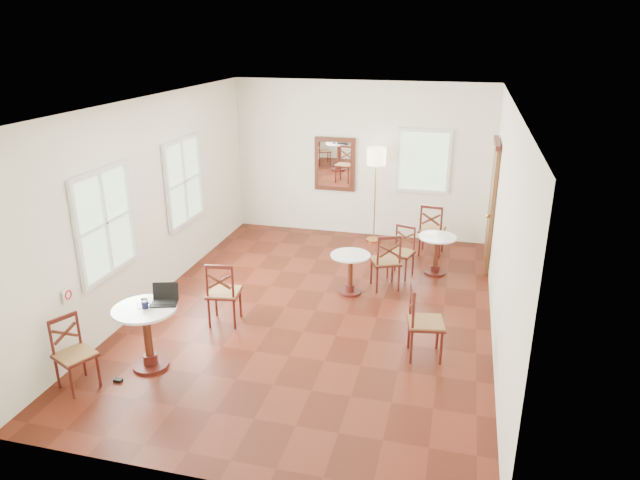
{
  "coord_description": "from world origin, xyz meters",
  "views": [
    {
      "loc": [
        1.92,
        -7.3,
        3.9
      ],
      "look_at": [
        0.0,
        0.3,
        1.0
      ],
      "focal_mm": 32.24,
      "sensor_mm": 36.0,
      "label": 1
    }
  ],
  "objects_px": {
    "cafe_table_mid": "(350,269)",
    "water_glass": "(139,306)",
    "chair_back_a": "(432,229)",
    "floor_lamp": "(376,163)",
    "power_adapter": "(118,380)",
    "chair_near_b": "(74,354)",
    "chair_mid_a": "(386,261)",
    "cafe_table_back": "(436,251)",
    "chair_mid_b": "(424,322)",
    "cafe_table_near": "(147,331)",
    "laptop": "(165,298)",
    "chair_near_a": "(223,293)",
    "mouse": "(144,299)",
    "navy_mug": "(145,305)",
    "chair_back_b": "(402,252)"
  },
  "relations": [
    {
      "from": "chair_near_a",
      "to": "navy_mug",
      "type": "height_order",
      "value": "chair_near_a"
    },
    {
      "from": "cafe_table_back",
      "to": "water_glass",
      "type": "relative_size",
      "value": 7.13
    },
    {
      "from": "chair_mid_a",
      "to": "chair_back_a",
      "type": "relative_size",
      "value": 0.97
    },
    {
      "from": "chair_mid_a",
      "to": "power_adapter",
      "type": "height_order",
      "value": "chair_mid_a"
    },
    {
      "from": "chair_near_a",
      "to": "mouse",
      "type": "height_order",
      "value": "chair_near_a"
    },
    {
      "from": "chair_near_b",
      "to": "chair_mid_a",
      "type": "xyz_separation_m",
      "value": [
        3.07,
        3.52,
        0.04
      ]
    },
    {
      "from": "chair_mid_b",
      "to": "water_glass",
      "type": "height_order",
      "value": "chair_mid_b"
    },
    {
      "from": "water_glass",
      "to": "power_adapter",
      "type": "height_order",
      "value": "water_glass"
    },
    {
      "from": "chair_back_a",
      "to": "navy_mug",
      "type": "height_order",
      "value": "chair_back_a"
    },
    {
      "from": "laptop",
      "to": "mouse",
      "type": "bearing_deg",
      "value": 169.19
    },
    {
      "from": "chair_mid_b",
      "to": "navy_mug",
      "type": "bearing_deg",
      "value": 98.27
    },
    {
      "from": "chair_mid_a",
      "to": "chair_back_b",
      "type": "xyz_separation_m",
      "value": [
        0.18,
        0.57,
        -0.04
      ]
    },
    {
      "from": "chair_mid_a",
      "to": "power_adapter",
      "type": "bearing_deg",
      "value": 27.45
    },
    {
      "from": "cafe_table_near",
      "to": "chair_mid_b",
      "type": "xyz_separation_m",
      "value": [
        3.2,
        1.06,
        -0.02
      ]
    },
    {
      "from": "power_adapter",
      "to": "mouse",
      "type": "bearing_deg",
      "value": 79.41
    },
    {
      "from": "chair_near_b",
      "to": "chair_back_a",
      "type": "relative_size",
      "value": 0.89
    },
    {
      "from": "laptop",
      "to": "water_glass",
      "type": "relative_size",
      "value": 3.94
    },
    {
      "from": "cafe_table_mid",
      "to": "cafe_table_near",
      "type": "bearing_deg",
      "value": -126.43
    },
    {
      "from": "cafe_table_back",
      "to": "chair_back_b",
      "type": "relative_size",
      "value": 0.79
    },
    {
      "from": "chair_near_b",
      "to": "laptop",
      "type": "distance_m",
      "value": 1.17
    },
    {
      "from": "chair_near_a",
      "to": "mouse",
      "type": "relative_size",
      "value": 9.91
    },
    {
      "from": "chair_near_a",
      "to": "mouse",
      "type": "xyz_separation_m",
      "value": [
        -0.55,
        -1.09,
        0.35
      ]
    },
    {
      "from": "chair_mid_b",
      "to": "mouse",
      "type": "distance_m",
      "value": 3.44
    },
    {
      "from": "cafe_table_mid",
      "to": "chair_back_b",
      "type": "bearing_deg",
      "value": 51.95
    },
    {
      "from": "floor_lamp",
      "to": "water_glass",
      "type": "relative_size",
      "value": 19.53
    },
    {
      "from": "cafe_table_mid",
      "to": "floor_lamp",
      "type": "xyz_separation_m",
      "value": [
        -0.02,
        2.43,
        1.14
      ]
    },
    {
      "from": "chair_near_a",
      "to": "chair_mid_a",
      "type": "distance_m",
      "value": 2.63
    },
    {
      "from": "chair_back_b",
      "to": "navy_mug",
      "type": "distance_m",
      "value": 4.42
    },
    {
      "from": "laptop",
      "to": "navy_mug",
      "type": "distance_m",
      "value": 0.25
    },
    {
      "from": "cafe_table_mid",
      "to": "water_glass",
      "type": "xyz_separation_m",
      "value": [
        -1.99,
        -2.69,
        0.45
      ]
    },
    {
      "from": "cafe_table_mid",
      "to": "chair_mid_a",
      "type": "xyz_separation_m",
      "value": [
        0.51,
        0.31,
        0.06
      ]
    },
    {
      "from": "cafe_table_mid",
      "to": "laptop",
      "type": "height_order",
      "value": "laptop"
    },
    {
      "from": "power_adapter",
      "to": "chair_mid_b",
      "type": "bearing_deg",
      "value": 23.13
    },
    {
      "from": "floor_lamp",
      "to": "power_adapter",
      "type": "bearing_deg",
      "value": -111.42
    },
    {
      "from": "cafe_table_back",
      "to": "chair_mid_b",
      "type": "distance_m",
      "value": 2.69
    },
    {
      "from": "chair_back_a",
      "to": "power_adapter",
      "type": "xyz_separation_m",
      "value": [
        -3.27,
        -5.01,
        -0.46
      ]
    },
    {
      "from": "cafe_table_back",
      "to": "laptop",
      "type": "relative_size",
      "value": 1.81
    },
    {
      "from": "chair_mid_a",
      "to": "chair_mid_b",
      "type": "height_order",
      "value": "chair_mid_b"
    },
    {
      "from": "chair_back_a",
      "to": "floor_lamp",
      "type": "height_order",
      "value": "floor_lamp"
    },
    {
      "from": "cafe_table_mid",
      "to": "water_glass",
      "type": "height_order",
      "value": "water_glass"
    },
    {
      "from": "chair_near_b",
      "to": "cafe_table_mid",
      "type": "bearing_deg",
      "value": -12.98
    },
    {
      "from": "chair_back_b",
      "to": "power_adapter",
      "type": "height_order",
      "value": "chair_back_b"
    },
    {
      "from": "cafe_table_near",
      "to": "cafe_table_mid",
      "type": "bearing_deg",
      "value": 53.57
    },
    {
      "from": "power_adapter",
      "to": "floor_lamp",
      "type": "bearing_deg",
      "value": 68.58
    },
    {
      "from": "chair_mid_b",
      "to": "navy_mug",
      "type": "relative_size",
      "value": 8.4
    },
    {
      "from": "chair_near_b",
      "to": "chair_back_a",
      "type": "bearing_deg",
      "value": -9.66
    },
    {
      "from": "cafe_table_near",
      "to": "laptop",
      "type": "bearing_deg",
      "value": 51.21
    },
    {
      "from": "floor_lamp",
      "to": "water_glass",
      "type": "bearing_deg",
      "value": -111.11
    },
    {
      "from": "cafe_table_mid",
      "to": "water_glass",
      "type": "relative_size",
      "value": 6.96
    },
    {
      "from": "cafe_table_near",
      "to": "chair_back_b",
      "type": "relative_size",
      "value": 0.95
    }
  ]
}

